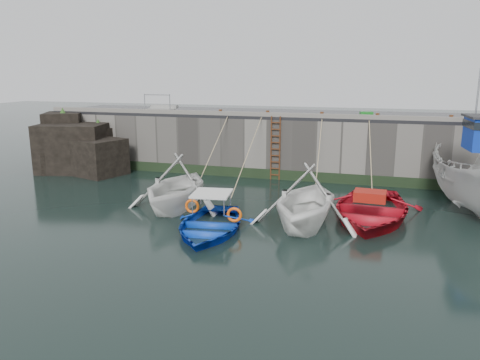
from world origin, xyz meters
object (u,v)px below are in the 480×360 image
(bollard_e, at_px, (451,118))
(bollard_c, at_px, (322,115))
(ladder, at_px, (275,149))
(fish_crate, at_px, (366,115))
(boat_far_white, at_px, (478,181))
(bollard_d, at_px, (377,116))
(bollard_a, at_px, (220,112))
(bollard_b, at_px, (268,113))
(boat_near_blacktrim, at_px, (305,225))
(boat_near_navy, at_px, (370,218))
(boat_near_blue, at_px, (209,231))
(boat_near_white, at_px, (176,208))

(bollard_e, bearing_deg, bollard_c, 180.00)
(ladder, bearing_deg, fish_crate, 14.66)
(ladder, relative_size, bollard_c, 11.43)
(boat_far_white, xyz_separation_m, bollard_d, (-3.93, 3.34, 2.11))
(bollard_a, xyz_separation_m, bollard_b, (2.50, 0.00, 0.00))
(boat_near_blacktrim, height_order, boat_near_navy, boat_near_blacktrim)
(fish_crate, bearing_deg, bollard_c, -176.90)
(bollard_e, bearing_deg, bollard_b, 180.00)
(boat_near_blue, bearing_deg, boat_near_blacktrim, 18.19)
(bollard_c, height_order, bollard_d, same)
(boat_near_navy, bearing_deg, bollard_a, 147.41)
(ladder, distance_m, bollard_c, 2.81)
(boat_near_blacktrim, relative_size, bollard_b, 17.08)
(boat_near_blue, bearing_deg, bollard_b, 82.40)
(boat_near_white, distance_m, bollard_e, 12.92)
(boat_near_blue, xyz_separation_m, boat_near_navy, (5.29, 3.08, 0.00))
(boat_near_white, xyz_separation_m, bollard_c, (4.90, 6.44, 3.30))
(boat_near_navy, height_order, bollard_b, bollard_b)
(boat_near_white, xyz_separation_m, boat_near_navy, (7.49, 0.90, 0.00))
(boat_near_white, relative_size, bollard_d, 16.83)
(boat_far_white, bearing_deg, bollard_a, 158.56)
(ladder, height_order, boat_near_blue, ladder)
(boat_far_white, height_order, bollard_d, boat_far_white)
(boat_near_navy, relative_size, bollard_a, 20.27)
(bollard_d, xyz_separation_m, bollard_e, (3.20, 0.00, 0.00))
(bollard_a, bearing_deg, fish_crate, 6.13)
(boat_near_blacktrim, xyz_separation_m, boat_far_white, (6.14, 3.80, 1.19))
(ladder, relative_size, bollard_a, 11.43)
(bollard_c, bearing_deg, bollard_d, 0.00)
(bollard_e, bearing_deg, boat_near_blacktrim, -127.19)
(boat_far_white, distance_m, bollard_a, 12.37)
(boat_near_blacktrim, relative_size, fish_crate, 8.20)
(ladder, xyz_separation_m, bollard_e, (8.00, 0.34, 1.71))
(bollard_c, bearing_deg, bollard_e, 0.00)
(boat_near_blacktrim, bearing_deg, boat_near_navy, 38.74)
(boat_near_blue, bearing_deg, bollard_a, 98.56)
(boat_near_white, distance_m, boat_far_white, 11.90)
(boat_near_blue, distance_m, fish_crate, 11.05)
(bollard_d, bearing_deg, bollard_c, 180.00)
(boat_far_white, height_order, bollard_c, boat_far_white)
(boat_far_white, height_order, bollard_a, boat_far_white)
(boat_far_white, bearing_deg, boat_near_white, -170.35)
(boat_near_blue, distance_m, bollard_c, 9.62)
(ladder, height_order, bollard_e, bollard_e)
(boat_near_white, bearing_deg, boat_near_blacktrim, -8.96)
(fish_crate, bearing_deg, boat_near_white, -151.56)
(boat_near_blacktrim, relative_size, bollard_a, 17.08)
(boat_near_white, xyz_separation_m, bollard_b, (2.20, 6.44, 3.30))
(ladder, bearing_deg, boat_near_white, -113.87)
(boat_near_white, distance_m, bollard_a, 7.24)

